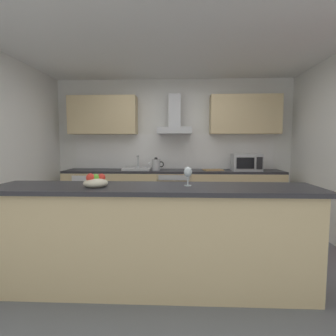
# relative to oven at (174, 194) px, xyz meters

# --- Properties ---
(ground) EXTENTS (5.47, 4.91, 0.02)m
(ground) POSITION_rel_oven_xyz_m (-0.03, -1.61, -0.47)
(ground) COLOR slate
(ceiling) EXTENTS (5.47, 4.91, 0.02)m
(ceiling) POSITION_rel_oven_xyz_m (-0.03, -1.61, 2.15)
(ceiling) COLOR white
(wall_back) EXTENTS (5.47, 0.12, 2.60)m
(wall_back) POSITION_rel_oven_xyz_m (-0.03, 0.41, 0.84)
(wall_back) COLOR white
(wall_back) RESTS_ON ground
(backsplash_tile) EXTENTS (3.80, 0.02, 0.66)m
(backsplash_tile) POSITION_rel_oven_xyz_m (-0.03, 0.33, 0.77)
(backsplash_tile) COLOR white
(counter_back) EXTENTS (3.94, 0.60, 0.90)m
(counter_back) POSITION_rel_oven_xyz_m (-0.03, 0.03, -0.01)
(counter_back) COLOR #D1B784
(counter_back) RESTS_ON ground
(counter_island) EXTENTS (3.02, 0.64, 0.99)m
(counter_island) POSITION_rel_oven_xyz_m (-0.14, -2.46, 0.04)
(counter_island) COLOR #D1B784
(counter_island) RESTS_ON ground
(upper_cabinets) EXTENTS (3.88, 0.32, 0.70)m
(upper_cabinets) POSITION_rel_oven_xyz_m (-0.03, 0.18, 1.45)
(upper_cabinets) COLOR #D1B784
(oven) EXTENTS (0.60, 0.62, 0.80)m
(oven) POSITION_rel_oven_xyz_m (0.00, 0.00, 0.00)
(oven) COLOR slate
(oven) RESTS_ON ground
(refrigerator) EXTENTS (0.58, 0.60, 0.85)m
(refrigerator) POSITION_rel_oven_xyz_m (-1.51, -0.00, -0.03)
(refrigerator) COLOR white
(refrigerator) RESTS_ON ground
(microwave) EXTENTS (0.50, 0.38, 0.30)m
(microwave) POSITION_rel_oven_xyz_m (1.28, -0.03, 0.59)
(microwave) COLOR #B7BABC
(microwave) RESTS_ON counter_back
(sink) EXTENTS (0.50, 0.40, 0.26)m
(sink) POSITION_rel_oven_xyz_m (-0.68, 0.01, 0.47)
(sink) COLOR silver
(sink) RESTS_ON counter_back
(kettle) EXTENTS (0.29, 0.15, 0.24)m
(kettle) POSITION_rel_oven_xyz_m (-0.33, -0.03, 0.55)
(kettle) COLOR #B7BABC
(kettle) RESTS_ON counter_back
(range_hood) EXTENTS (0.62, 0.45, 0.72)m
(range_hood) POSITION_rel_oven_xyz_m (0.00, 0.13, 1.33)
(range_hood) COLOR #B7BABC
(wine_glass) EXTENTS (0.08, 0.08, 0.18)m
(wine_glass) POSITION_rel_oven_xyz_m (0.18, -2.41, 0.66)
(wine_glass) COLOR silver
(wine_glass) RESTS_ON counter_island
(fruit_bowl) EXTENTS (0.22, 0.22, 0.13)m
(fruit_bowl) POSITION_rel_oven_xyz_m (-0.66, -2.51, 0.58)
(fruit_bowl) COLOR beige
(fruit_bowl) RESTS_ON counter_island
(chopping_board) EXTENTS (0.38, 0.28, 0.02)m
(chopping_board) POSITION_rel_oven_xyz_m (0.70, -0.02, 0.45)
(chopping_board) COLOR tan
(chopping_board) RESTS_ON counter_back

